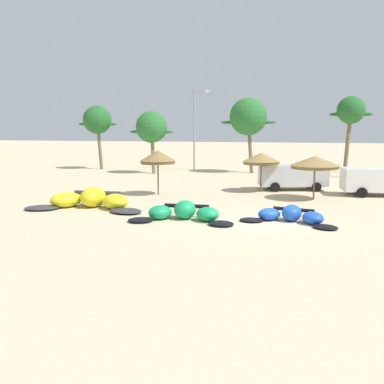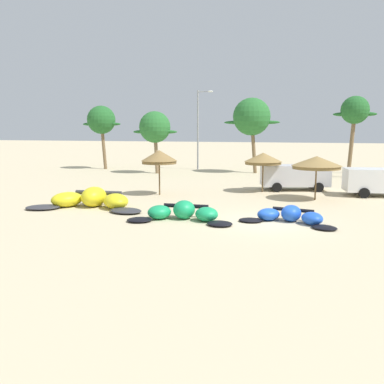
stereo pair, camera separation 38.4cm
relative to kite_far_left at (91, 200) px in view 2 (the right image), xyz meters
name	(u,v)px [view 2 (the right image)]	position (x,y,z in m)	size (l,w,h in m)	color
ground_plane	(263,222)	(9.84, -1.00, -0.44)	(260.00, 260.00, 0.00)	beige
kite_far_left	(91,200)	(0.00, 0.00, 0.00)	(7.09, 3.58, 1.15)	#333338
kite_left	(183,213)	(6.01, -1.63, -0.08)	(5.42, 2.64, 0.93)	black
kite_left_of_center	(290,216)	(11.09, -0.67, -0.13)	(4.78, 2.61, 0.80)	black
beach_umbrella_near_van	(159,157)	(2.04, 5.51, 2.15)	(2.44, 2.44, 3.05)	brown
beach_umbrella_middle	(263,159)	(8.61, 8.84, 1.95)	(2.67, 2.67, 2.81)	brown
beach_umbrella_near_palms	(317,162)	(12.23, 6.40, 1.94)	(3.10, 3.10, 2.77)	brown
parked_car_second	(293,175)	(10.66, 10.42, 0.65)	(5.16, 3.22, 1.84)	silver
palm_leftmost	(101,120)	(-11.00, 21.46, 5.00)	(4.71, 3.14, 7.09)	brown
palm_left	(155,128)	(-3.48, 18.69, 4.18)	(4.75, 3.16, 6.26)	#7F6647
palm_left_of_gap	(252,117)	(5.79, 21.92, 5.23)	(5.70, 3.80, 7.63)	brown
palm_center_left	(355,112)	(15.44, 20.55, 5.61)	(3.82, 2.55, 7.48)	brown
lamppost_west	(199,126)	(-0.33, 24.00, 4.43)	(1.79, 0.24, 8.68)	gray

